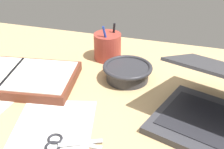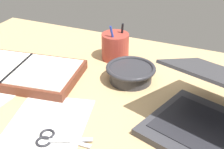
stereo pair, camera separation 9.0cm
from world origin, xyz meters
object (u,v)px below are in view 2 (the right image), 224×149
at_px(scissors, 52,139).
at_px(planner, 18,71).
at_px(bowl, 131,73).
at_px(pen_cup, 115,46).
at_px(laptop, 222,116).

bearing_deg(scissors, planner, 127.35).
height_order(bowl, pen_cup, pen_cup).
xyz_separation_m(laptop, scissors, (-0.37, -0.19, -0.05)).
relative_size(bowl, scissors, 1.15).
bearing_deg(bowl, laptop, -27.71).
xyz_separation_m(laptop, planner, (-0.65, 0.04, -0.04)).
xyz_separation_m(planner, scissors, (0.27, -0.22, -0.01)).
relative_size(pen_cup, planner, 0.31).
xyz_separation_m(bowl, scissors, (-0.08, -0.34, -0.03)).
height_order(pen_cup, planner, pen_cup).
bearing_deg(planner, pen_cup, 36.85).
bearing_deg(pen_cup, bowl, -49.84).
distance_m(bowl, pen_cup, 0.17).
bearing_deg(bowl, scissors, -102.81).
relative_size(laptop, planner, 0.94).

